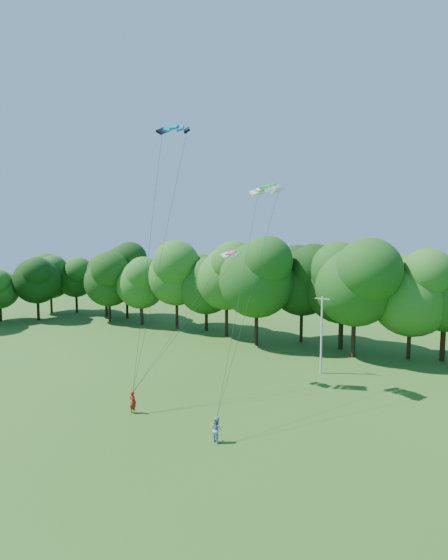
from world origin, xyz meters
The scene contains 9 objects.
ground centered at (0.00, 0.00, 0.00)m, with size 160.00×160.00×0.00m, color #305517.
utility_pole centered at (2.17, 27.12, 3.65)m, with size 1.41×0.23×7.04m.
kite_flyer_left centered at (-6.23, 11.50, 0.80)m, with size 0.58×0.38×1.60m, color maroon.
kite_flyer_right centered at (1.15, 10.95, 0.79)m, with size 0.77×0.60×1.59m, color #8CABC3.
kite_teal centered at (-7.36, 18.12, 21.22)m, with size 2.79×1.98×0.68m.
kite_green centered at (-0.19, 20.56, 16.33)m, with size 3.19×2.31×0.55m.
kite_pink centered at (-3.53, 20.63, 11.10)m, with size 1.77×1.06×0.40m.
tree_back_west centered at (-31.90, 34.13, 6.98)m, with size 7.68×7.68×11.18m.
tree_back_center centered at (1.21, 36.54, 8.29)m, with size 9.13×9.13×13.28m.
Camera 1 is at (14.80, -10.58, 12.64)m, focal length 28.00 mm.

